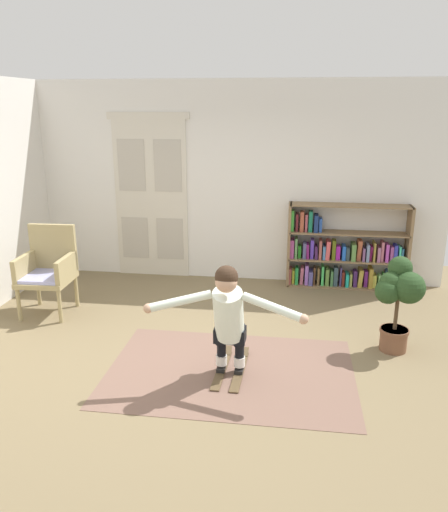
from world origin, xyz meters
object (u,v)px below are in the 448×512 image
Objects in this scene: bookshelf at (342,254)px; person_skier at (228,313)px; wicker_chair at (48,268)px; potted_plant at (400,295)px; skis_pair at (231,368)px.

bookshelf is 1.16× the size of person_skier.
person_skier reaches higher than wicker_chair.
wicker_chair is at bearing -158.83° from bookshelf.
bookshelf is at bearing 21.17° from wicker_chair.
wicker_chair is 4.19m from potted_plant.
skis_pair is (2.47, -1.18, -0.56)m from wicker_chair.
bookshelf is 1.66× the size of potted_plant.
bookshelf is at bearing 64.08° from skis_pair.
potted_plant is 1.91m from person_skier.
bookshelf is 1.55× the size of wicker_chair.
bookshelf is 4.02m from wicker_chair.
potted_plant is at bearing -6.70° from wicker_chair.
person_skier is (-0.01, -0.17, 0.67)m from skis_pair.
potted_plant is (4.16, -0.49, 0.05)m from wicker_chair.
bookshelf is at bearing 102.19° from potted_plant.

